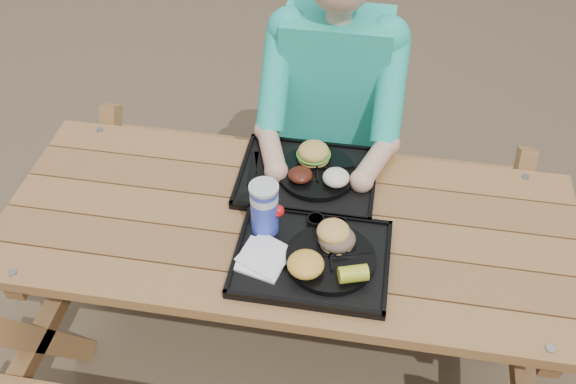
# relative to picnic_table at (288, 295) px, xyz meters

# --- Properties ---
(ground) EXTENTS (60.00, 60.00, 0.00)m
(ground) POSITION_rel_picnic_table_xyz_m (0.00, 0.00, -0.38)
(ground) COLOR #999999
(ground) RESTS_ON ground
(picnic_table) EXTENTS (1.80, 1.49, 0.75)m
(picnic_table) POSITION_rel_picnic_table_xyz_m (0.00, 0.00, 0.00)
(picnic_table) COLOR #999999
(picnic_table) RESTS_ON ground
(tray_near) EXTENTS (0.45, 0.35, 0.02)m
(tray_near) POSITION_rel_picnic_table_xyz_m (0.10, -0.15, 0.39)
(tray_near) COLOR black
(tray_near) RESTS_ON picnic_table
(tray_far) EXTENTS (0.45, 0.35, 0.02)m
(tray_far) POSITION_rel_picnic_table_xyz_m (0.03, 0.20, 0.39)
(tray_far) COLOR black
(tray_far) RESTS_ON picnic_table
(plate_near) EXTENTS (0.26, 0.26, 0.02)m
(plate_near) POSITION_rel_picnic_table_xyz_m (0.15, -0.15, 0.41)
(plate_near) COLOR black
(plate_near) RESTS_ON tray_near
(plate_far) EXTENTS (0.26, 0.26, 0.02)m
(plate_far) POSITION_rel_picnic_table_xyz_m (0.06, 0.21, 0.41)
(plate_far) COLOR black
(plate_far) RESTS_ON tray_far
(napkin_stack) EXTENTS (0.17, 0.17, 0.02)m
(napkin_stack) POSITION_rel_picnic_table_xyz_m (-0.05, -0.18, 0.40)
(napkin_stack) COLOR white
(napkin_stack) RESTS_ON tray_near
(soda_cup) EXTENTS (0.08, 0.08, 0.17)m
(soda_cup) POSITION_rel_picnic_table_xyz_m (-0.06, -0.06, 0.48)
(soda_cup) COLOR #1B30CF
(soda_cup) RESTS_ON tray_near
(condiment_bbq) EXTENTS (0.05, 0.05, 0.03)m
(condiment_bbq) POSITION_rel_picnic_table_xyz_m (0.09, -0.02, 0.41)
(condiment_bbq) COLOR black
(condiment_bbq) RESTS_ON tray_near
(condiment_mustard) EXTENTS (0.05, 0.05, 0.03)m
(condiment_mustard) POSITION_rel_picnic_table_xyz_m (0.16, -0.02, 0.41)
(condiment_mustard) COLOR gold
(condiment_mustard) RESTS_ON tray_near
(sandwich) EXTENTS (0.10, 0.10, 0.11)m
(sandwich) POSITION_rel_picnic_table_xyz_m (0.16, -0.10, 0.47)
(sandwich) COLOR #EAA852
(sandwich) RESTS_ON plate_near
(mac_cheese) EXTENTS (0.11, 0.11, 0.05)m
(mac_cheese) POSITION_rel_picnic_table_xyz_m (0.09, -0.21, 0.44)
(mac_cheese) COLOR #F5B740
(mac_cheese) RESTS_ON plate_near
(corn_cob) EXTENTS (0.10, 0.10, 0.05)m
(corn_cob) POSITION_rel_picnic_table_xyz_m (0.22, -0.22, 0.44)
(corn_cob) COLOR gold
(corn_cob) RESTS_ON plate_near
(cutlery_far) EXTENTS (0.08, 0.17, 0.01)m
(cutlery_far) POSITION_rel_picnic_table_xyz_m (-0.13, 0.21, 0.40)
(cutlery_far) COLOR black
(cutlery_far) RESTS_ON tray_far
(burger) EXTENTS (0.11, 0.11, 0.09)m
(burger) POSITION_rel_picnic_table_xyz_m (0.04, 0.26, 0.46)
(burger) COLOR gold
(burger) RESTS_ON plate_far
(baked_beans) EXTENTS (0.08, 0.08, 0.04)m
(baked_beans) POSITION_rel_picnic_table_xyz_m (0.01, 0.16, 0.43)
(baked_beans) COLOR #47180E
(baked_beans) RESTS_ON plate_far
(potato_salad) EXTENTS (0.09, 0.09, 0.05)m
(potato_salad) POSITION_rel_picnic_table_xyz_m (0.13, 0.16, 0.44)
(potato_salad) COLOR white
(potato_salad) RESTS_ON plate_far
(diner) EXTENTS (0.48, 0.84, 1.28)m
(diner) POSITION_rel_picnic_table_xyz_m (0.07, 0.60, 0.27)
(diner) COLOR teal
(diner) RESTS_ON ground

